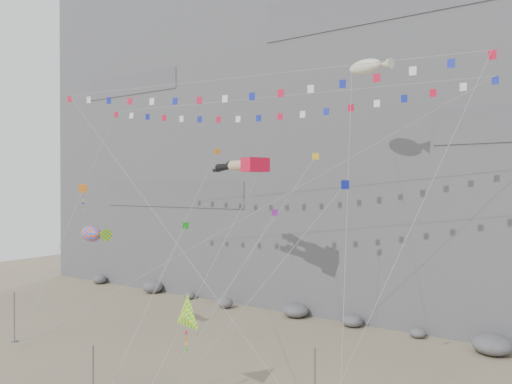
# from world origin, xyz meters

# --- Properties ---
(ground) EXTENTS (120.00, 120.00, 0.00)m
(ground) POSITION_xyz_m (0.00, 0.00, 0.00)
(ground) COLOR gray
(ground) RESTS_ON ground
(cliff) EXTENTS (80.00, 28.00, 50.00)m
(cliff) POSITION_xyz_m (0.00, 32.00, 25.00)
(cliff) COLOR slate
(cliff) RESTS_ON ground
(talus_boulders) EXTENTS (60.00, 3.00, 1.20)m
(talus_boulders) POSITION_xyz_m (0.00, 17.00, 0.60)
(talus_boulders) COLOR slate
(talus_boulders) RESTS_ON ground
(anchor_pole_left) EXTENTS (0.12, 0.12, 4.17)m
(anchor_pole_left) POSITION_xyz_m (-15.47, -3.10, 2.09)
(anchor_pole_left) COLOR gray
(anchor_pole_left) RESTS_ON ground
(anchor_pole_center) EXTENTS (0.12, 0.12, 3.67)m
(anchor_pole_center) POSITION_xyz_m (0.22, -7.30, 1.83)
(anchor_pole_center) COLOR gray
(anchor_pole_center) RESTS_ON ground
(anchor_pole_right) EXTENTS (0.12, 0.12, 3.82)m
(anchor_pole_right) POSITION_xyz_m (11.38, -0.76, 1.91)
(anchor_pole_right) COLOR gray
(anchor_pole_right) RESTS_ON ground
(legs_kite) EXTENTS (7.27, 17.15, 20.56)m
(legs_kite) POSITION_xyz_m (0.14, 7.89, 14.71)
(legs_kite) COLOR red
(legs_kite) RESTS_ON ground
(flag_banner_upper) EXTENTS (33.74, 14.53, 28.80)m
(flag_banner_upper) POSITION_xyz_m (2.02, 8.94, 20.37)
(flag_banner_upper) COLOR red
(flag_banner_upper) RESTS_ON ground
(flag_banner_lower) EXTENTS (33.39, 9.16, 24.06)m
(flag_banner_lower) POSITION_xyz_m (2.79, 3.61, 20.96)
(flag_banner_lower) COLOR red
(flag_banner_lower) RESTS_ON ground
(harlequin_kite) EXTENTS (1.62, 7.18, 14.21)m
(harlequin_kite) POSITION_xyz_m (-13.17, 1.96, 12.72)
(harlequin_kite) COLOR red
(harlequin_kite) RESTS_ON ground
(fish_windsock) EXTENTS (6.13, 6.69, 11.30)m
(fish_windsock) POSITION_xyz_m (-10.17, 0.54, 9.03)
(fish_windsock) COLOR #FF420D
(fish_windsock) RESTS_ON ground
(delta_kite) EXTENTS (2.66, 3.39, 7.00)m
(delta_kite) POSITION_xyz_m (4.58, -4.07, 5.32)
(delta_kite) COLOR yellow
(delta_kite) RESTS_ON ground
(blimp_windsock) EXTENTS (5.77, 13.62, 25.75)m
(blimp_windsock) POSITION_xyz_m (9.59, 11.04, 22.24)
(blimp_windsock) COLOR beige
(blimp_windsock) RESTS_ON ground
(small_kite_a) EXTENTS (2.62, 14.01, 20.93)m
(small_kite_a) POSITION_xyz_m (-2.65, 7.57, 15.57)
(small_kite_a) COLOR orange
(small_kite_a) RESTS_ON ground
(small_kite_b) EXTENTS (2.90, 9.99, 14.64)m
(small_kite_b) POSITION_xyz_m (5.19, 4.57, 10.85)
(small_kite_b) COLOR purple
(small_kite_b) RESTS_ON ground
(small_kite_c) EXTENTS (2.23, 9.63, 13.56)m
(small_kite_c) POSITION_xyz_m (-0.96, 1.87, 9.86)
(small_kite_c) COLOR green
(small_kite_c) RESTS_ON ground
(small_kite_d) EXTENTS (3.82, 15.40, 21.48)m
(small_kite_d) POSITION_xyz_m (6.75, 7.73, 14.91)
(small_kite_d) COLOR gold
(small_kite_d) RESTS_ON ground
(small_kite_e) EXTENTS (9.33, 7.07, 16.90)m
(small_kite_e) POSITION_xyz_m (12.11, 1.30, 12.87)
(small_kite_e) COLOR #121F9F
(small_kite_e) RESTS_ON ground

